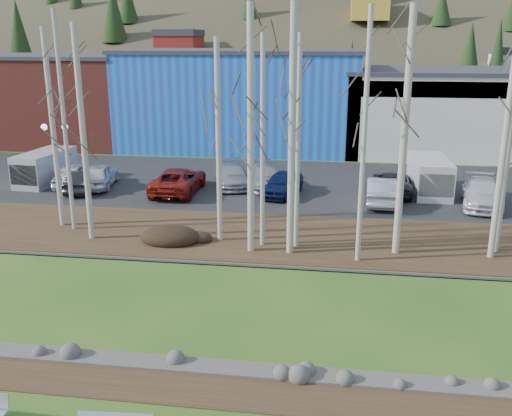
% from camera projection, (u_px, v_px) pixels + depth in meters
% --- Properties ---
extents(dirt_strip, '(80.00, 1.80, 0.03)m').
position_uv_depth(dirt_strip, '(242.00, 391.00, 15.61)').
color(dirt_strip, '#382616').
rests_on(dirt_strip, ground).
extents(near_bank_rocks, '(80.00, 0.80, 0.50)m').
position_uv_depth(near_bank_rocks, '(248.00, 371.00, 16.56)').
color(near_bank_rocks, '#47423D').
rests_on(near_bank_rocks, ground).
extents(river, '(80.00, 8.00, 0.90)m').
position_uv_depth(river, '(265.00, 308.00, 20.45)').
color(river, black).
rests_on(river, ground).
extents(far_bank_rocks, '(80.00, 0.80, 0.46)m').
position_uv_depth(far_bank_rocks, '(278.00, 265.00, 24.34)').
color(far_bank_rocks, '#47423D').
rests_on(far_bank_rocks, ground).
extents(far_bank, '(80.00, 7.00, 0.15)m').
position_uv_depth(far_bank, '(285.00, 238.00, 27.35)').
color(far_bank, '#382616').
rests_on(far_bank, ground).
extents(parking_lot, '(80.00, 14.00, 0.14)m').
position_uv_depth(parking_lot, '(300.00, 184.00, 37.31)').
color(parking_lot, black).
rests_on(parking_lot, ground).
extents(building_brick, '(16.32, 12.24, 7.80)m').
position_uv_depth(building_brick, '(52.00, 98.00, 52.73)').
color(building_brick, brown).
rests_on(building_brick, ground).
extents(building_blue, '(20.40, 12.24, 8.30)m').
position_uv_depth(building_blue, '(244.00, 98.00, 50.21)').
color(building_blue, blue).
rests_on(building_blue, ground).
extents(building_white, '(18.36, 12.24, 6.80)m').
position_uv_depth(building_white, '(454.00, 110.00, 47.97)').
color(building_white, silver).
rests_on(building_white, ground).
extents(dirt_mound, '(2.81, 1.98, 0.55)m').
position_uv_depth(dirt_mound, '(170.00, 236.00, 26.61)').
color(dirt_mound, black).
rests_on(dirt_mound, far_bank).
extents(birch_0, '(0.26, 0.26, 9.65)m').
position_uv_depth(birch_0, '(53.00, 130.00, 27.68)').
color(birch_0, beige).
rests_on(birch_0, far_bank).
extents(birch_1, '(0.20, 0.20, 10.41)m').
position_uv_depth(birch_1, '(64.00, 125.00, 26.95)').
color(birch_1, beige).
rests_on(birch_1, far_bank).
extents(birch_2, '(0.27, 0.27, 9.81)m').
position_uv_depth(birch_2, '(83.00, 136.00, 25.72)').
color(birch_2, beige).
rests_on(birch_2, far_bank).
extents(birch_3, '(0.24, 0.24, 9.21)m').
position_uv_depth(birch_3, '(218.00, 143.00, 25.59)').
color(birch_3, beige).
rests_on(birch_3, far_bank).
extents(birch_4, '(0.30, 0.30, 10.55)m').
position_uv_depth(birch_4, '(292.00, 134.00, 23.82)').
color(birch_4, beige).
rests_on(birch_4, far_bank).
extents(birch_5, '(0.21, 0.21, 9.37)m').
position_uv_depth(birch_5, '(263.00, 144.00, 24.98)').
color(birch_5, beige).
rests_on(birch_5, far_bank).
extents(birch_6, '(0.21, 0.21, 10.39)m').
position_uv_depth(birch_6, '(364.00, 140.00, 22.96)').
color(birch_6, beige).
rests_on(birch_6, far_bank).
extents(birch_7, '(0.31, 0.31, 10.47)m').
position_uv_depth(birch_7, '(404.00, 135.00, 23.82)').
color(birch_7, beige).
rests_on(birch_7, far_bank).
extents(birch_8, '(0.28, 0.28, 9.44)m').
position_uv_depth(birch_8, '(508.00, 147.00, 24.15)').
color(birch_8, beige).
rests_on(birch_8, far_bank).
extents(birch_9, '(0.27, 0.27, 13.00)m').
position_uv_depth(birch_9, '(509.00, 106.00, 22.94)').
color(birch_9, beige).
rests_on(birch_9, far_bank).
extents(birch_10, '(0.21, 0.21, 9.37)m').
position_uv_depth(birch_10, '(298.00, 145.00, 24.77)').
color(birch_10, beige).
rests_on(birch_10, far_bank).
extents(birch_11, '(0.30, 0.30, 10.55)m').
position_uv_depth(birch_11, '(251.00, 133.00, 24.05)').
color(birch_11, beige).
rests_on(birch_11, far_bank).
extents(street_lamp, '(1.59, 0.57, 4.20)m').
position_uv_depth(street_lamp, '(56.00, 139.00, 34.35)').
color(street_lamp, '#262628').
rests_on(street_lamp, parking_lot).
extents(car_0, '(2.54, 4.73, 1.53)m').
position_uv_depth(car_0, '(73.00, 174.00, 36.38)').
color(car_0, silver).
rests_on(car_0, parking_lot).
extents(car_1, '(2.14, 4.17, 1.31)m').
position_uv_depth(car_1, '(81.00, 181.00, 35.24)').
color(car_1, black).
rests_on(car_1, parking_lot).
extents(car_2, '(2.55, 5.51, 1.53)m').
position_uv_depth(car_2, '(178.00, 180.00, 34.94)').
color(car_2, maroon).
rests_on(car_2, parking_lot).
extents(car_3, '(3.20, 5.13, 1.39)m').
position_uv_depth(car_3, '(265.00, 176.00, 36.22)').
color(car_3, '#9CA0A4').
rests_on(car_3, parking_lot).
extents(car_4, '(2.63, 4.48, 1.43)m').
position_uv_depth(car_4, '(282.00, 183.00, 34.35)').
color(car_4, '#0D1742').
rests_on(car_4, parking_lot).
extents(car_5, '(1.81, 4.70, 1.53)m').
position_uv_depth(car_5, '(381.00, 190.00, 32.59)').
color(car_5, '#B9B9BB').
rests_on(car_5, parking_lot).
extents(car_6, '(2.38, 4.86, 1.33)m').
position_uv_depth(car_6, '(392.00, 183.00, 34.69)').
color(car_6, black).
rests_on(car_6, parking_lot).
extents(car_7, '(2.89, 5.39, 1.49)m').
position_uv_depth(car_7, '(482.00, 193.00, 32.11)').
color(car_7, silver).
rests_on(car_7, parking_lot).
extents(car_8, '(2.54, 4.73, 1.53)m').
position_uv_depth(car_8, '(99.00, 175.00, 36.15)').
color(car_8, silver).
rests_on(car_8, parking_lot).
extents(car_9, '(3.20, 5.13, 1.39)m').
position_uv_depth(car_9, '(232.00, 175.00, 36.50)').
color(car_9, '#9CA0A4').
rests_on(car_9, parking_lot).
extents(van_white, '(2.17, 4.97, 2.16)m').
position_uv_depth(van_white, '(430.00, 177.00, 34.52)').
color(van_white, white).
rests_on(van_white, parking_lot).
extents(van_grey, '(2.42, 4.88, 2.06)m').
position_uv_depth(van_grey, '(44.00, 168.00, 37.01)').
color(van_grey, silver).
rests_on(van_grey, parking_lot).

